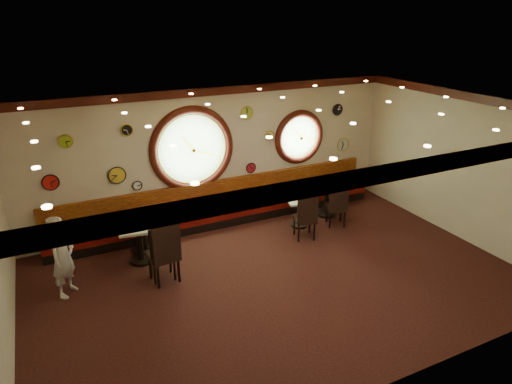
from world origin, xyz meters
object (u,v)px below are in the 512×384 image
at_px(chair_c, 306,214).
at_px(condiment_b_pepper, 138,224).
at_px(table_d, 327,196).
at_px(condiment_c_pepper, 302,197).
at_px(condiment_d_salt, 325,183).
at_px(condiment_d_bottle, 329,180).
at_px(table_c, 300,209).
at_px(condiment_a_bottle, 143,210).
at_px(chair_a, 162,249).
at_px(condiment_c_salt, 297,198).
at_px(condiment_c_bottle, 304,195).
at_px(condiment_b_bottle, 143,218).
at_px(table_a, 144,229).
at_px(condiment_d_pepper, 330,182).
at_px(condiment_a_salt, 140,213).
at_px(chair_b, 165,249).
at_px(condiment_b_salt, 132,223).
at_px(waiter, 63,256).
at_px(table_b, 139,239).
at_px(condiment_a_pepper, 147,214).
at_px(chair_d, 338,203).

xyz_separation_m(chair_c, condiment_b_pepper, (-3.50, 0.58, 0.24)).
relative_size(table_d, condiment_c_pepper, 8.90).
distance_m(condiment_d_salt, condiment_d_bottle, 0.16).
bearing_deg(table_c, condiment_a_bottle, 173.28).
relative_size(chair_a, condiment_c_salt, 8.30).
bearing_deg(condiment_c_bottle, condiment_b_bottle, 178.64).
height_order(condiment_c_salt, condiment_c_pepper, condiment_c_pepper).
relative_size(table_a, chair_a, 1.19).
bearing_deg(condiment_d_pepper, condiment_a_salt, 177.59).
distance_m(condiment_a_salt, condiment_c_pepper, 3.65).
height_order(chair_a, condiment_b_pepper, chair_a).
distance_m(chair_c, condiment_a_salt, 3.54).
xyz_separation_m(table_a, condiment_c_salt, (3.48, -0.37, 0.21)).
bearing_deg(table_c, chair_c, -109.94).
bearing_deg(condiment_c_pepper, condiment_d_salt, 17.96).
bearing_deg(condiment_d_pepper, table_d, 136.36).
bearing_deg(chair_b, condiment_b_salt, 102.23).
bearing_deg(condiment_d_salt, waiter, -172.35).
bearing_deg(condiment_d_bottle, chair_a, -165.11).
xyz_separation_m(table_b, condiment_d_bottle, (4.72, 0.32, 0.40)).
bearing_deg(chair_b, table_c, 9.21).
bearing_deg(table_c, condiment_a_pepper, 175.50).
bearing_deg(condiment_a_salt, table_a, -49.93).
distance_m(chair_c, chair_d, 1.04).
bearing_deg(chair_c, condiment_c_bottle, 77.50).
relative_size(condiment_a_salt, condiment_d_bottle, 0.54).
relative_size(condiment_b_salt, condiment_a_bottle, 0.61).
relative_size(chair_b, condiment_b_pepper, 7.93).
height_order(condiment_b_salt, condiment_c_bottle, condiment_b_salt).
bearing_deg(condiment_d_pepper, condiment_d_bottle, 73.65).
bearing_deg(condiment_a_pepper, condiment_a_bottle, 102.21).
xyz_separation_m(chair_a, condiment_b_pepper, (-0.24, 0.82, 0.21)).
distance_m(chair_c, condiment_d_bottle, 1.57).
xyz_separation_m(condiment_a_bottle, waiter, (-1.66, -0.97, -0.17)).
bearing_deg(table_c, table_b, -179.83).
height_order(condiment_a_salt, condiment_c_pepper, condiment_a_salt).
distance_m(chair_b, condiment_a_salt, 1.42).
relative_size(table_b, table_d, 0.92).
bearing_deg(condiment_d_salt, table_a, 178.49).
bearing_deg(condiment_b_bottle, condiment_d_salt, 1.53).
bearing_deg(chair_d, chair_b, -151.12).
xyz_separation_m(condiment_c_salt, condiment_b_bottle, (-3.51, 0.13, 0.15)).
height_order(condiment_d_salt, condiment_d_pepper, condiment_d_pepper).
distance_m(table_b, chair_c, 3.56).
height_order(table_d, condiment_c_pepper, table_d).
bearing_deg(waiter, chair_b, -66.65).
bearing_deg(condiment_a_bottle, table_c, -6.72).
bearing_deg(waiter, condiment_a_salt, -20.77).
height_order(condiment_c_salt, condiment_b_pepper, condiment_b_pepper).
relative_size(condiment_d_salt, condiment_c_bottle, 0.74).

